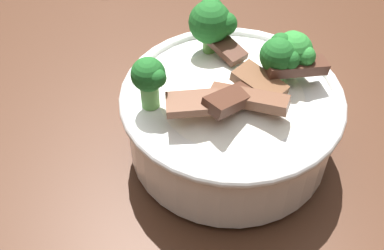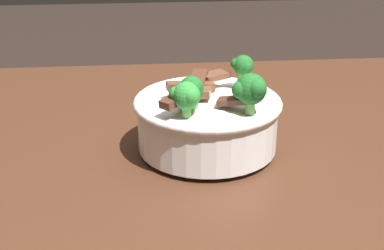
% 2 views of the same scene
% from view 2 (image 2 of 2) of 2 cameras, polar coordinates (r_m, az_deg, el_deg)
% --- Properties ---
extents(dining_table, '(1.53, 0.98, 0.77)m').
position_cam_2_polar(dining_table, '(0.93, 12.49, -8.51)').
color(dining_table, '#472819').
rests_on(dining_table, ground).
extents(rice_bowl, '(0.22, 0.22, 0.14)m').
position_cam_2_polar(rice_bowl, '(0.85, 1.63, 0.80)').
color(rice_bowl, white).
rests_on(rice_bowl, dining_table).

